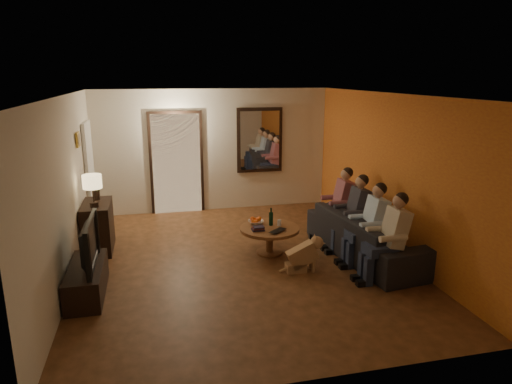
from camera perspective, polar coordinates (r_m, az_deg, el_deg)
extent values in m
cube|color=#442912|center=(7.34, -1.77, -8.67)|extent=(5.00, 6.00, 0.01)
cube|color=white|center=(6.75, -1.94, 12.05)|extent=(5.00, 6.00, 0.01)
cube|color=beige|center=(9.84, -5.30, 5.16)|extent=(5.00, 0.02, 2.60)
cube|color=beige|center=(4.17, 6.35, -8.03)|extent=(5.00, 0.02, 2.60)
cube|color=beige|center=(6.91, -22.63, 0.07)|extent=(0.02, 6.00, 2.60)
cube|color=beige|center=(7.80, 16.47, 2.16)|extent=(0.02, 6.00, 2.60)
cube|color=#C45321|center=(7.80, 16.41, 2.16)|extent=(0.01, 6.00, 2.60)
cube|color=#FFE0A5|center=(9.79, -9.90, 3.47)|extent=(1.00, 0.06, 2.10)
cube|color=black|center=(9.78, -9.89, 3.46)|extent=(1.12, 0.04, 2.22)
cube|color=silver|center=(9.84, -8.41, 2.70)|extent=(0.45, 0.03, 1.70)
cube|color=black|center=(9.95, 0.45, 6.50)|extent=(1.00, 0.05, 1.40)
cube|color=white|center=(9.92, 0.49, 6.47)|extent=(0.86, 0.02, 1.26)
cube|color=white|center=(9.19, -20.01, 1.89)|extent=(0.06, 0.85, 2.04)
cube|color=#B28C33|center=(8.07, -21.37, 6.12)|extent=(0.03, 0.28, 0.24)
cube|color=brown|center=(8.07, -21.27, 6.13)|extent=(0.01, 0.22, 0.18)
cube|color=black|center=(8.11, -19.14, -4.13)|extent=(0.45, 0.92, 0.82)
cube|color=black|center=(6.64, -20.38, -10.30)|extent=(0.45, 1.24, 0.41)
imported|color=black|center=(6.44, -20.79, -6.04)|extent=(1.10, 0.14, 0.64)
imported|color=black|center=(7.64, 13.71, -5.28)|extent=(2.55, 1.24, 0.72)
cylinder|color=brown|center=(7.59, 1.69, -6.04)|extent=(1.00, 1.00, 0.45)
imported|color=white|center=(7.67, -0.01, -3.79)|extent=(0.26, 0.26, 0.06)
cylinder|color=silver|center=(7.59, 2.93, -3.86)|extent=(0.06, 0.06, 0.10)
imported|color=black|center=(7.28, 3.04, -4.98)|extent=(0.39, 0.38, 0.03)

